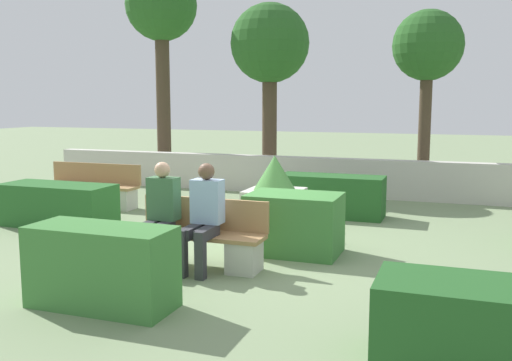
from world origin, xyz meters
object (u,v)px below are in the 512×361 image
object	(u,v)px
bench_front	(199,242)
person_seated_woman	(159,210)
bench_left_side	(91,190)
tree_center_right	(428,50)
tree_leftmost	(161,13)
planter_corner_left	(275,198)
person_seated_man	(203,213)
tree_center_left	(270,48)

from	to	relation	value
bench_front	person_seated_woman	distance (m)	0.63
bench_left_side	tree_center_right	xyz separation A→B (m)	(6.04, 3.73, 2.82)
person_seated_woman	tree_center_right	xyz separation A→B (m)	(2.74, 6.87, 2.44)
bench_left_side	tree_leftmost	bearing A→B (deg)	98.18
planter_corner_left	tree_center_right	xyz separation A→B (m)	(1.99, 4.50, 2.62)
person_seated_man	tree_leftmost	bearing A→B (deg)	122.15
person_seated_man	tree_center_right	bearing A→B (deg)	72.71
bench_left_side	person_seated_man	world-z (taller)	person_seated_man
tree_center_left	tree_center_right	world-z (taller)	tree_center_left
bench_front	tree_leftmost	size ratio (longest dim) A/B	0.32
bench_left_side	planter_corner_left	world-z (taller)	planter_corner_left
bench_front	tree_leftmost	distance (m)	8.73
bench_left_side	person_seated_man	distance (m)	5.02
bench_left_side	tree_center_left	xyz separation A→B (m)	(2.49, 3.62, 2.97)
bench_left_side	tree_center_right	bearing A→B (deg)	34.31
person_seated_woman	planter_corner_left	world-z (taller)	person_seated_woman
tree_leftmost	person_seated_woman	bearing A→B (deg)	-61.69
bench_front	planter_corner_left	bearing A→B (deg)	82.94
person_seated_man	person_seated_woman	bearing A→B (deg)	-179.91
person_seated_woman	bench_front	bearing A→B (deg)	16.32
bench_front	bench_left_side	distance (m)	4.82
bench_left_side	person_seated_man	xyz separation A→B (m)	(3.90, -3.14, 0.39)
person_seated_man	bench_left_side	bearing A→B (deg)	141.17
person_seated_woman	tree_leftmost	world-z (taller)	tree_leftmost
bench_left_side	person_seated_woman	distance (m)	4.57
bench_left_side	planter_corner_left	distance (m)	4.12
planter_corner_left	tree_center_right	distance (m)	5.58
bench_front	tree_center_right	xyz separation A→B (m)	(2.27, 6.73, 2.83)
bench_front	person_seated_man	distance (m)	0.45
bench_front	tree_center_right	bearing A→B (deg)	71.37
person_seated_man	person_seated_woman	world-z (taller)	person_seated_man
tree_leftmost	tree_center_right	size ratio (longest dim) A/B	1.33
bench_front	person_seated_woman	bearing A→B (deg)	-163.68
tree_leftmost	tree_center_right	world-z (taller)	tree_leftmost
person_seated_woman	tree_leftmost	bearing A→B (deg)	118.31
person_seated_woman	planter_corner_left	xyz separation A→B (m)	(0.75, 2.37, -0.18)
planter_corner_left	tree_center_right	world-z (taller)	tree_center_right
tree_center_left	person_seated_woman	bearing A→B (deg)	-83.24
bench_front	person_seated_man	xyz separation A→B (m)	(0.13, -0.14, 0.40)
bench_left_side	tree_leftmost	world-z (taller)	tree_leftmost
bench_left_side	person_seated_man	bearing A→B (deg)	-36.23
tree_leftmost	tree_center_left	size ratio (longest dim) A/B	1.23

